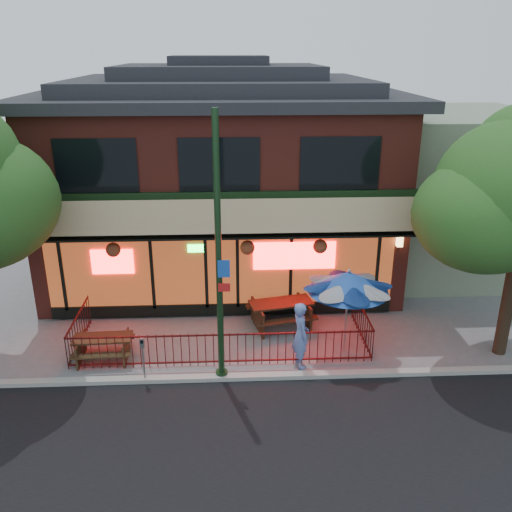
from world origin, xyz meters
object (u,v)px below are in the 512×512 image
Objects in this scene: street_light at (219,268)px; parking_meter_near at (143,353)px; picnic_table_left at (103,344)px; pedestrian at (301,335)px; picnic_table_right at (281,310)px; patio_umbrella at (348,282)px.

street_light reaches higher than parking_meter_near.
parking_meter_near reaches higher than picnic_table_left.
pedestrian is at bearing -6.25° from picnic_table_left.
picnic_table_right is 2.36m from pedestrian.
patio_umbrella is at bearing 18.75° from street_light.
picnic_table_right is at bearing 36.74° from parking_meter_near.
patio_umbrella is 5.85m from parking_meter_near.
parking_meter_near is at bearing -42.04° from picnic_table_left.
picnic_table_left is at bearing 72.20° from pedestrian.
pedestrian is at bearing -153.25° from patio_umbrella.
picnic_table_right is at bearing 18.21° from picnic_table_left.
pedestrian is at bearing 7.92° from parking_meter_near.
pedestrian is (5.48, -0.60, 0.50)m from picnic_table_left.
street_light is 4.43m from picnic_table_left.
pedestrian reaches higher than parking_meter_near.
street_light is 4.20× the size of picnic_table_left.
street_light reaches higher than picnic_table_left.
patio_umbrella is 1.98m from pedestrian.
picnic_table_right is (1.83, 2.80, -2.60)m from street_light.
pedestrian reaches higher than picnic_table_left.
patio_umbrella is (3.53, 1.20, -0.96)m from street_light.
patio_umbrella is at bearing -43.41° from picnic_table_right.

